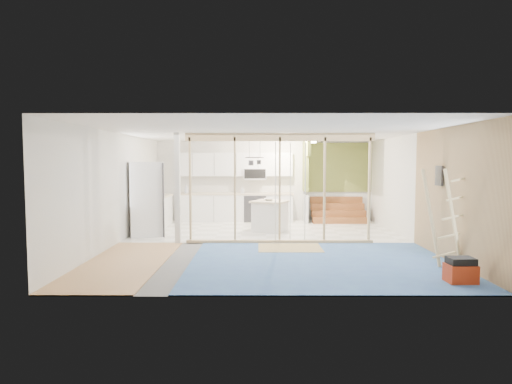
{
  "coord_description": "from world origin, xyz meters",
  "views": [
    {
      "loc": [
        -0.22,
        -9.99,
        1.92
      ],
      "look_at": [
        -0.26,
        0.6,
        1.18
      ],
      "focal_mm": 30.0,
      "sensor_mm": 36.0,
      "label": 1
    }
  ],
  "objects_px": {
    "island": "(270,216)",
    "toolbox": "(461,271)",
    "ladder": "(445,218)",
    "fridge": "(146,199)"
  },
  "relations": [
    {
      "from": "toolbox",
      "to": "ladder",
      "type": "height_order",
      "value": "ladder"
    },
    {
      "from": "island",
      "to": "toolbox",
      "type": "xyz_separation_m",
      "value": [
        2.87,
        -5.03,
        -0.23
      ]
    },
    {
      "from": "toolbox",
      "to": "fridge",
      "type": "bearing_deg",
      "value": 142.54
    },
    {
      "from": "island",
      "to": "toolbox",
      "type": "height_order",
      "value": "island"
    },
    {
      "from": "island",
      "to": "ladder",
      "type": "bearing_deg",
      "value": -28.95
    },
    {
      "from": "fridge",
      "to": "ladder",
      "type": "height_order",
      "value": "fridge"
    },
    {
      "from": "island",
      "to": "toolbox",
      "type": "bearing_deg",
      "value": -36.0
    },
    {
      "from": "island",
      "to": "ladder",
      "type": "relative_size",
      "value": 0.65
    },
    {
      "from": "fridge",
      "to": "island",
      "type": "xyz_separation_m",
      "value": [
        3.25,
        0.65,
        -0.53
      ]
    },
    {
      "from": "fridge",
      "to": "toolbox",
      "type": "xyz_separation_m",
      "value": [
        6.12,
        -4.37,
        -0.76
      ]
    }
  ]
}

